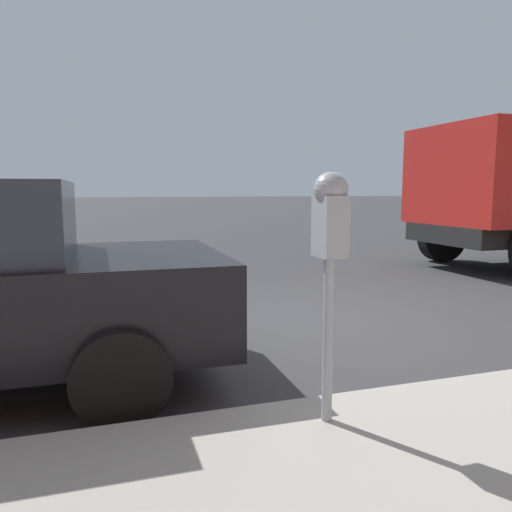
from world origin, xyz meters
TOP-DOWN VIEW (x-y plane):
  - ground_plane at (0.00, 0.00)m, footprint 220.00×220.00m
  - parking_meter at (-2.52, 0.93)m, footprint 0.21×0.19m

SIDE VIEW (x-z plane):
  - ground_plane at x=0.00m, z-range 0.00..0.00m
  - parking_meter at x=-2.52m, z-range 0.55..1.98m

